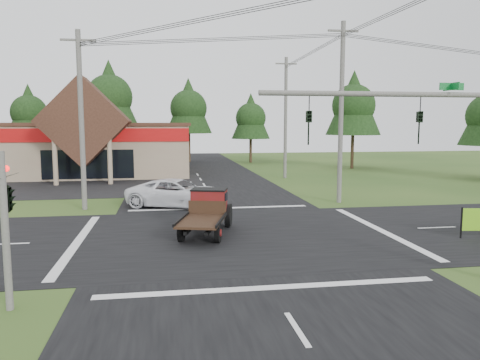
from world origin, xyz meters
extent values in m
plane|color=#2A491A|center=(0.00, 0.00, 0.00)|extent=(120.00, 120.00, 0.00)
cube|color=black|center=(0.00, 0.00, 0.01)|extent=(12.00, 120.00, 0.02)
cube|color=black|center=(0.00, 0.00, 0.01)|extent=(120.00, 12.00, 0.02)
cube|color=black|center=(-14.00, 19.00, 0.01)|extent=(28.00, 14.00, 0.02)
cube|color=gray|center=(-16.00, 30.00, 2.50)|extent=(30.00, 15.00, 5.00)
cube|color=#3A2117|center=(-16.00, 30.00, 5.05)|extent=(30.40, 15.40, 0.30)
cube|color=#960B0B|center=(-16.00, 22.45, 4.10)|extent=(30.00, 0.12, 1.20)
cube|color=#3A2117|center=(-10.00, 21.50, 5.30)|extent=(7.78, 4.00, 7.78)
cylinder|color=gray|center=(-12.20, 19.80, 2.00)|extent=(0.40, 0.40, 4.00)
cylinder|color=gray|center=(-7.80, 19.80, 2.00)|extent=(0.40, 0.40, 4.00)
cube|color=black|center=(-10.00, 22.48, 1.50)|extent=(8.00, 0.08, 2.60)
cylinder|color=#595651|center=(3.50, -7.50, 6.00)|extent=(8.00, 0.16, 0.16)
imported|color=black|center=(4.50, -7.50, 5.00)|extent=(0.16, 0.20, 1.00)
imported|color=black|center=(1.00, -7.50, 5.00)|extent=(0.16, 0.20, 1.00)
cube|color=#0C6626|center=(5.50, -7.50, 6.25)|extent=(0.80, 0.04, 0.22)
cylinder|color=#595651|center=(-7.50, -7.50, 2.20)|extent=(0.20, 0.20, 4.40)
imported|color=black|center=(-7.50, -7.30, 3.70)|extent=(0.53, 2.48, 1.00)
sphere|color=#FF0C0C|center=(-7.50, -7.15, 3.90)|extent=(0.18, 0.18, 0.18)
cylinder|color=#595651|center=(-8.00, 8.00, 5.25)|extent=(0.30, 0.30, 10.50)
cube|color=#595651|center=(-8.00, 8.00, 9.90)|extent=(2.00, 0.12, 0.12)
cylinder|color=#595651|center=(8.00, 8.00, 5.75)|extent=(0.30, 0.30, 11.50)
cube|color=#595651|center=(8.00, 8.00, 10.90)|extent=(2.00, 0.12, 0.12)
cylinder|color=#595651|center=(8.00, 22.00, 5.60)|extent=(0.30, 0.30, 11.20)
cube|color=#595651|center=(8.00, 22.00, 10.60)|extent=(2.00, 0.12, 0.12)
cylinder|color=#332316|center=(-20.00, 42.00, 1.75)|extent=(0.36, 0.36, 3.50)
cone|color=black|center=(-20.00, 42.00, 6.80)|extent=(5.60, 5.60, 6.60)
sphere|color=black|center=(-20.00, 42.00, 6.50)|extent=(4.40, 4.40, 4.40)
cylinder|color=#332316|center=(-10.00, 41.00, 2.27)|extent=(0.36, 0.36, 4.55)
cone|color=black|center=(-10.00, 41.00, 8.84)|extent=(7.28, 7.28, 8.58)
sphere|color=black|center=(-10.00, 41.00, 8.45)|extent=(5.72, 5.72, 5.72)
cylinder|color=#332316|center=(0.00, 42.00, 1.92)|extent=(0.36, 0.36, 3.85)
cone|color=black|center=(0.00, 42.00, 7.48)|extent=(6.16, 6.16, 7.26)
sphere|color=black|center=(0.00, 42.00, 7.15)|extent=(4.84, 4.84, 4.84)
cylinder|color=#332316|center=(8.00, 40.00, 1.57)|extent=(0.36, 0.36, 3.15)
cone|color=black|center=(8.00, 40.00, 6.12)|extent=(5.04, 5.04, 5.94)
sphere|color=black|center=(8.00, 40.00, 5.85)|extent=(3.96, 3.96, 3.96)
cylinder|color=#332316|center=(18.00, 30.00, 1.92)|extent=(0.36, 0.36, 3.85)
cone|color=black|center=(18.00, 30.00, 7.48)|extent=(6.16, 6.16, 7.26)
sphere|color=black|center=(18.00, 30.00, 7.15)|extent=(4.84, 4.84, 4.84)
imported|color=white|center=(-2.46, 8.02, 0.86)|extent=(6.81, 4.97, 1.72)
camera|label=1|loc=(-3.17, -20.78, 5.13)|focal=35.00mm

